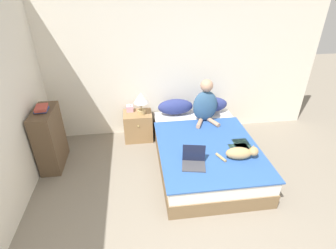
{
  "coord_description": "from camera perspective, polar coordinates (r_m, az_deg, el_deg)",
  "views": [
    {
      "loc": [
        -0.64,
        -1.13,
        2.65
      ],
      "look_at": [
        -0.22,
        2.07,
        0.79
      ],
      "focal_mm": 28.0,
      "sensor_mm": 36.0,
      "label": 1
    }
  ],
  "objects": [
    {
      "name": "tissue_box",
      "position": [
        4.71,
        -8.31,
        3.52
      ],
      "size": [
        0.12,
        0.12,
        0.14
      ],
      "color": "#E09EB2",
      "rests_on": "nightstand"
    },
    {
      "name": "pillow_far",
      "position": [
        4.85,
        9.15,
        4.27
      ],
      "size": [
        0.63,
        0.26,
        0.28
      ],
      "color": "navy",
      "rests_on": "bed"
    },
    {
      "name": "bed",
      "position": [
        4.19,
        7.9,
        -5.89
      ],
      "size": [
        1.47,
        2.14,
        0.44
      ],
      "color": "brown",
      "rests_on": "ground_plane"
    },
    {
      "name": "nightstand",
      "position": [
        4.77,
        -6.5,
        -0.32
      ],
      "size": [
        0.5,
        0.42,
        0.52
      ],
      "color": "#937047",
      "rests_on": "ground_plane"
    },
    {
      "name": "book_stack_top",
      "position": [
        4.14,
        -25.86,
        3.14
      ],
      "size": [
        0.19,
        0.26,
        0.07
      ],
      "color": "#334C8E",
      "rests_on": "bookshelf"
    },
    {
      "name": "table_lamp",
      "position": [
        4.51,
        -5.92,
        5.47
      ],
      "size": [
        0.25,
        0.25,
        0.39
      ],
      "color": "tan",
      "rests_on": "nightstand"
    },
    {
      "name": "laptop_open",
      "position": [
        3.53,
        5.62,
        -8.0
      ],
      "size": [
        0.35,
        0.33,
        0.24
      ],
      "rotation": [
        0.0,
        0.0,
        -0.2
      ],
      "color": "#424247",
      "rests_on": "bed"
    },
    {
      "name": "wall_back",
      "position": [
        4.66,
        0.7,
        12.77
      ],
      "size": [
        5.33,
        0.05,
        2.55
      ],
      "color": "silver",
      "rests_on": "ground_plane"
    },
    {
      "name": "bookshelf",
      "position": [
        4.37,
        -24.35,
        -2.82
      ],
      "size": [
        0.29,
        0.66,
        0.95
      ],
      "color": "brown",
      "rests_on": "ground_plane"
    },
    {
      "name": "cat_tabby",
      "position": [
        3.73,
        15.65,
        -5.97
      ],
      "size": [
        0.56,
        0.23,
        0.19
      ],
      "rotation": [
        0.0,
        0.0,
        -0.11
      ],
      "color": "tan",
      "rests_on": "bed"
    },
    {
      "name": "pillow_near",
      "position": [
        4.71,
        1.62,
        3.88
      ],
      "size": [
        0.63,
        0.26,
        0.28
      ],
      "color": "navy",
      "rests_on": "bed"
    },
    {
      "name": "person_sitting",
      "position": [
        4.46,
        8.15,
        4.49
      ],
      "size": [
        0.42,
        0.41,
        0.74
      ],
      "color": "#33567A",
      "rests_on": "bed"
    }
  ]
}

